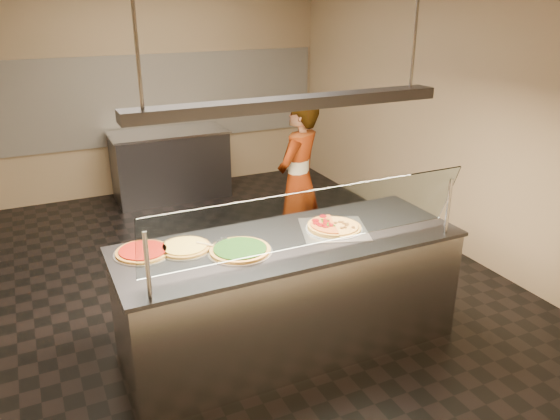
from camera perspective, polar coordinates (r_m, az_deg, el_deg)
name	(u,v)px	position (r m, az deg, el deg)	size (l,w,h in m)	color
ground	(228,277)	(5.55, -5.44, -7.02)	(5.00, 6.00, 0.02)	black
wall_back	(148,84)	(7.87, -13.62, 12.66)	(5.00, 0.02, 3.00)	tan
wall_front	(453,272)	(2.53, 17.66, -6.15)	(5.00, 0.02, 3.00)	tan
wall_right	(441,107)	(6.28, 16.43, 10.27)	(0.02, 6.00, 3.00)	tan
tile_band	(150,99)	(7.87, -13.44, 11.20)	(4.90, 0.02, 1.20)	silver
serving_counter	(290,294)	(4.30, 1.00, -8.75)	(2.61, 0.94, 0.93)	#B7B7BC
sneeze_guard	(313,219)	(3.69, 3.44, -0.94)	(2.37, 0.18, 0.54)	#B7B7BC
perforated_tray	(334,229)	(4.28, 5.62, -1.95)	(0.64, 0.64, 0.01)	silver
half_pizza_pepperoni	(322,227)	(4.22, 4.45, -1.82)	(0.33, 0.46, 0.05)	olive
half_pizza_sausage	(345,224)	(4.32, 6.81, -1.48)	(0.33, 0.46, 0.04)	olive
pizza_spinach	(240,250)	(3.90, -4.22, -4.16)	(0.47, 0.47, 0.03)	silver
pizza_cheese	(185,247)	(4.00, -9.93, -3.82)	(0.40, 0.40, 0.03)	silver
pizza_tomato	(143,251)	(3.99, -14.13, -4.21)	(0.41, 0.41, 0.03)	silver
pizza_spatula	(213,243)	(3.99, -7.04, -3.45)	(0.28, 0.17, 0.02)	#B7B7BC
prep_table	(171,164)	(7.68, -11.37, 4.69)	(1.55, 0.74, 0.93)	#414147
worker	(299,181)	(5.64, 1.95, 3.10)	(0.62, 0.41, 1.70)	#37333D
heat_lamp_housing	(291,103)	(3.77, 1.15, 11.10)	(2.30, 0.18, 0.08)	#414147
lamp_rod_left	(135,21)	(3.39, -14.96, 18.53)	(0.02, 0.02, 1.01)	#B7B7BC
lamp_rod_right	(417,16)	(4.25, 14.08, 19.08)	(0.02, 0.02, 1.01)	#B7B7BC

